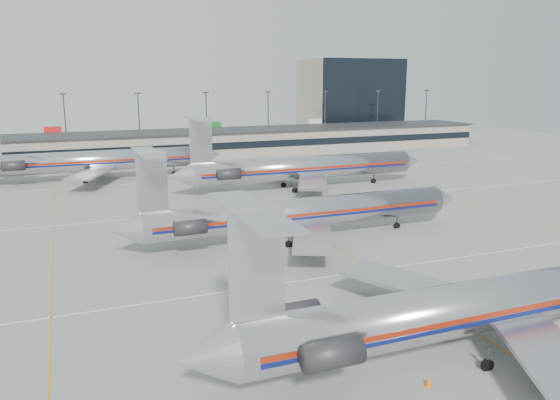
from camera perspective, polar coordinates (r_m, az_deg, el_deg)
ground at (r=48.46m, az=15.95°, el=-10.81°), size 260.00×260.00×0.00m
apron_markings at (r=56.07m, az=9.70°, el=-7.23°), size 160.00×0.15×0.02m
terminal at (r=136.58m, az=-9.85°, el=5.81°), size 162.00×17.00×6.25m
light_mast_row at (r=149.78m, az=-11.07°, el=8.43°), size 163.60×0.40×15.28m
distant_building at (r=186.11m, az=7.29°, el=10.54°), size 30.00×20.00×25.00m
jet_foreground at (r=41.51m, az=21.02°, el=-10.01°), size 45.90×27.03×12.02m
jet_second_row at (r=64.40m, az=1.70°, el=-1.33°), size 44.25×26.05×11.58m
jet_third_row at (r=94.52m, az=2.15°, el=3.39°), size 47.23×29.05×12.91m
jet_back_row at (r=108.41m, az=-18.74°, el=3.92°), size 47.12×28.98×12.88m
cone_left at (r=37.12m, az=15.27°, el=-17.81°), size 0.64×0.64×0.67m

